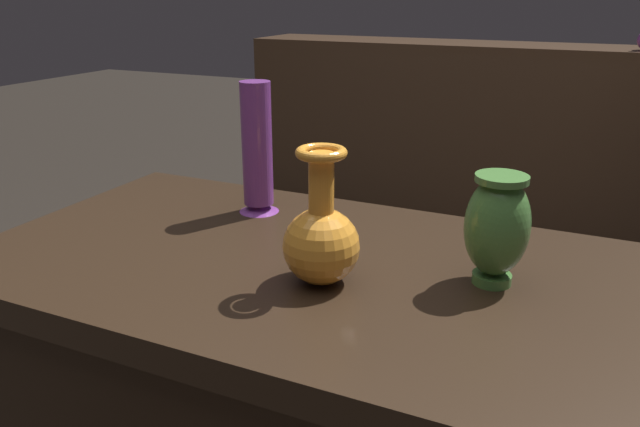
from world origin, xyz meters
The scene contains 4 objects.
back_display_shelf centered at (0.00, 2.20, 0.49)m, with size 2.60×0.40×0.99m.
vase_centerpiece centered at (0.03, -0.07, 0.87)m, with size 0.12×0.12×0.22m.
vase_tall_behind centered at (0.28, 0.04, 0.89)m, with size 0.10×0.10×0.18m.
vase_left_accent centered at (-0.22, 0.18, 0.93)m, with size 0.08×0.08×0.27m.
Camera 1 is at (0.40, -0.86, 1.23)m, focal length 34.85 mm.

